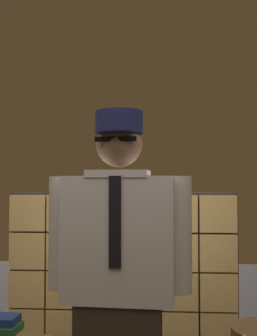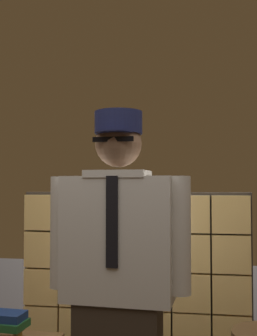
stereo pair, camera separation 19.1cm
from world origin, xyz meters
TOP-DOWN VIEW (x-y plane):
  - glass_block_wall at (0.00, 1.34)m, footprint 1.66×0.10m
  - standing_person at (0.07, 0.38)m, footprint 0.71×0.31m

SIDE VIEW (x-z plane):
  - glass_block_wall at x=0.00m, z-range -0.02..1.37m
  - standing_person at x=0.07m, z-range 0.04..1.82m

